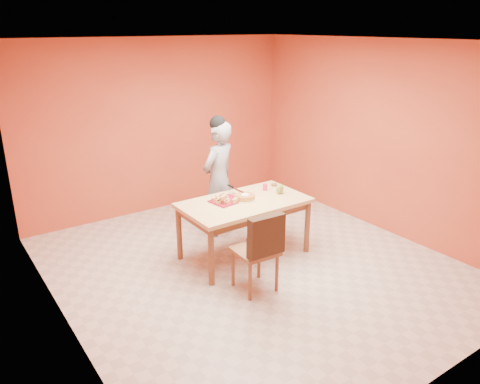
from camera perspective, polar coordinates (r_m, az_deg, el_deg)
floor at (r=5.96m, az=1.57°, el=-8.97°), size 5.00×5.00×0.00m
ceiling at (r=5.23m, az=1.86°, el=17.97°), size 5.00×5.00×0.00m
wall_back at (r=7.54m, az=-9.78°, el=7.90°), size 4.50×0.00×4.50m
wall_left at (r=4.54m, az=-21.79°, el=-1.18°), size 0.00×5.00×5.00m
wall_right at (r=6.98m, az=16.84°, el=6.39°), size 0.00×5.00×5.00m
dining_table at (r=5.94m, az=0.53°, el=-1.94°), size 1.60×0.90×0.76m
dining_chair at (r=5.24m, az=1.98°, el=-7.01°), size 0.47×0.54×0.97m
pastry_pile at (r=5.85m, az=-1.91°, el=-0.66°), size 0.28×0.28×0.09m
person at (r=6.56m, az=-2.62°, el=1.57°), size 0.70×0.58×1.64m
pastry_platter at (r=5.87m, az=-1.90°, el=-1.16°), size 0.35×0.35×0.02m
red_dinner_plate at (r=6.02m, az=-1.70°, el=-0.62°), size 0.26×0.26×0.01m
white_cake_plate at (r=5.94m, az=0.65°, el=-0.91°), size 0.31×0.31×0.01m
sponge_cake at (r=5.93m, az=0.65°, el=-0.60°), size 0.30×0.30×0.06m
cake_server at (r=6.06m, az=-0.26°, el=0.22°), size 0.06×0.24×0.01m
egg_ornament at (r=6.16m, az=4.89°, el=0.38°), size 0.12×0.10×0.13m
magenta_glass at (r=6.28m, az=3.07°, el=0.60°), size 0.06×0.06×0.09m
checker_tin at (r=6.47m, az=4.19°, el=0.87°), size 0.10×0.10×0.03m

